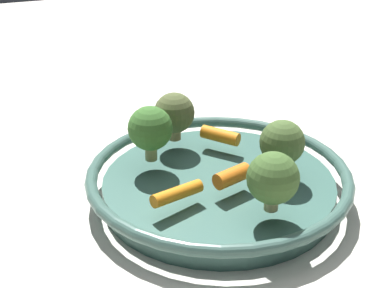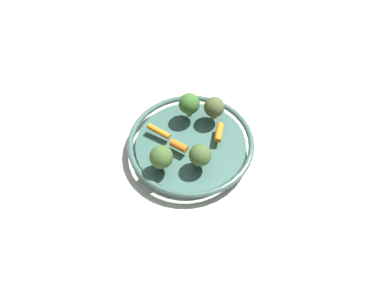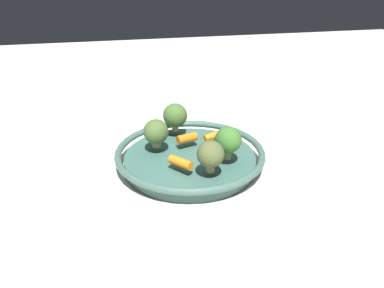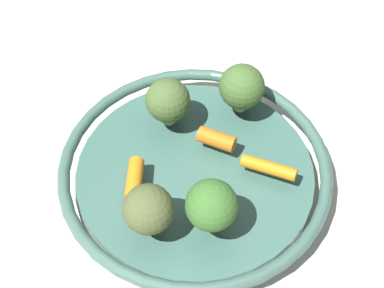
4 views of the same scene
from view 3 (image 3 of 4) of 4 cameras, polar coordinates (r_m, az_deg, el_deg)
ground_plane at (r=0.92m, az=-0.27°, el=-3.00°), size 2.31×2.31×0.00m
serving_bowl at (r=0.91m, az=-0.27°, el=-1.82°), size 0.31×0.31×0.04m
baby_carrot_left at (r=0.93m, az=-0.69°, el=0.78°), size 0.05×0.03×0.02m
baby_carrot_back at (r=0.83m, az=-1.49°, el=-2.43°), size 0.05×0.05×0.02m
baby_carrot_near_rim at (r=0.95m, az=3.27°, el=1.24°), size 0.06×0.03×0.02m
broccoli_floret_mid at (r=0.85m, az=4.74°, el=0.50°), size 0.05×0.05×0.07m
broccoli_floret_large at (r=0.90m, az=-4.71°, el=1.57°), size 0.05×0.05×0.06m
broccoli_floret_edge at (r=0.81m, az=2.43°, el=-1.37°), size 0.05×0.05×0.06m
broccoli_floret_small at (r=0.97m, az=-2.22°, el=3.72°), size 0.05×0.05×0.06m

